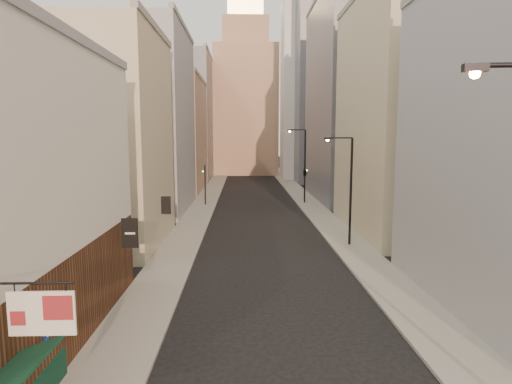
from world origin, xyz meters
The scene contains 15 objects.
sidewalk_left centered at (-6.50, 55.00, 0.07)m, with size 3.00×140.00×0.15m, color gray.
sidewalk_right centered at (6.50, 55.00, 0.07)m, with size 3.00×140.00×0.15m, color gray.
left_bldg_beige centered at (-12.00, 26.00, 8.00)m, with size 8.00×12.00×16.00m, color #BBB092.
left_bldg_grey centered at (-12.00, 42.00, 10.00)m, with size 8.00×16.00×20.00m, color gray.
left_bldg_tan centered at (-12.00, 60.00, 8.50)m, with size 8.00×18.00×17.00m, color #A07D65.
left_bldg_wingrid centered at (-12.00, 80.00, 12.00)m, with size 8.00×20.00×24.00m, color gray.
right_bldg_beige centered at (12.00, 30.00, 10.00)m, with size 8.00×16.00×20.00m, color #BBB092.
right_bldg_wingrid centered at (12.00, 50.00, 13.00)m, with size 8.00×20.00×26.00m, color gray.
highrise centered at (18.00, 78.00, 25.66)m, with size 21.00×23.00×51.20m.
clock_tower centered at (-1.00, 92.00, 17.63)m, with size 14.00×14.00×44.90m.
white_tower centered at (10.00, 78.00, 18.61)m, with size 8.00×8.00×41.50m.
streetlamp_mid centered at (6.25, 24.97, 4.75)m, with size 2.09×0.88×8.31m.
streetlamp_far centered at (6.19, 48.84, 5.31)m, with size 2.44×0.38×9.30m.
traffic_light_left centered at (-6.28, 44.78, 3.37)m, with size 0.55×0.44×5.00m.
traffic_light_right centered at (6.03, 45.99, 3.86)m, with size 0.77×0.77×5.00m.
Camera 1 is at (-1.69, -6.88, 8.33)m, focal length 30.00 mm.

